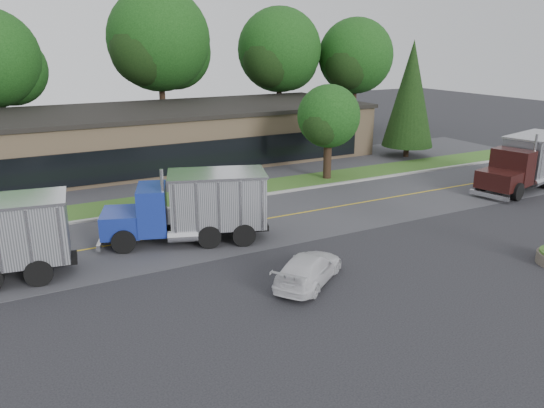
{
  "coord_description": "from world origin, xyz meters",
  "views": [
    {
      "loc": [
        -10.68,
        -15.47,
        9.36
      ],
      "look_at": [
        0.86,
        6.18,
        1.8
      ],
      "focal_mm": 35.0,
      "sensor_mm": 36.0,
      "label": 1
    }
  ],
  "objects": [
    {
      "name": "tree_far_c",
      "position": [
        4.15,
        34.12,
        9.04
      ],
      "size": [
        9.94,
        9.35,
        14.17
      ],
      "color": "#382619",
      "rests_on": "ground"
    },
    {
      "name": "tree_verge",
      "position": [
        10.07,
        15.06,
        4.19
      ],
      "size": [
        4.62,
        4.34,
        6.58
      ],
      "color": "#382619",
      "rests_on": "ground"
    },
    {
      "name": "tree_far_e",
      "position": [
        24.13,
        31.1,
        7.5
      ],
      "size": [
        8.25,
        7.76,
        11.76
      ],
      "color": "#382619",
      "rests_on": "ground"
    },
    {
      "name": "road",
      "position": [
        0.0,
        9.0,
        0.0
      ],
      "size": [
        60.0,
        8.0,
        0.02
      ],
      "primitive_type": "cube",
      "color": "#4C4C51",
      "rests_on": "ground"
    },
    {
      "name": "tree_far_d",
      "position": [
        16.14,
        33.11,
        8.11
      ],
      "size": [
        8.91,
        8.39,
        12.71
      ],
      "color": "#382619",
      "rests_on": "ground"
    },
    {
      "name": "evergreen_right",
      "position": [
        20.0,
        18.0,
        5.22
      ],
      "size": [
        4.18,
        4.18,
        9.51
      ],
      "color": "#382619",
      "rests_on": "ground"
    },
    {
      "name": "center_line",
      "position": [
        0.0,
        9.0,
        0.0
      ],
      "size": [
        60.0,
        0.12,
        0.01
      ],
      "primitive_type": "cube",
      "color": "gold",
      "rests_on": "ground"
    },
    {
      "name": "far_parking",
      "position": [
        0.0,
        20.0,
        0.0
      ],
      "size": [
        60.0,
        7.0,
        0.02
      ],
      "primitive_type": "cube",
      "color": "#4C4C51",
      "rests_on": "ground"
    },
    {
      "name": "strip_mall",
      "position": [
        2.0,
        26.0,
        2.0
      ],
      "size": [
        32.0,
        12.0,
        4.0
      ],
      "primitive_type": "cube",
      "color": "tan",
      "rests_on": "ground"
    },
    {
      "name": "grass_verge",
      "position": [
        0.0,
        15.0,
        0.0
      ],
      "size": [
        60.0,
        3.4,
        0.03
      ],
      "primitive_type": "cube",
      "color": "#356623",
      "rests_on": "ground"
    },
    {
      "name": "dump_truck_blue",
      "position": [
        -2.5,
        7.75,
        1.8
      ],
      "size": [
        8.16,
        4.86,
        3.36
      ],
      "rotation": [
        0.0,
        0.0,
        2.81
      ],
      "color": "black",
      "rests_on": "ground"
    },
    {
      "name": "ground",
      "position": [
        0.0,
        0.0,
        0.0
      ],
      "size": [
        140.0,
        140.0,
        0.0
      ],
      "primitive_type": "plane",
      "color": "#323237",
      "rests_on": "ground"
    },
    {
      "name": "curb",
      "position": [
        0.0,
        13.2,
        0.0
      ],
      "size": [
        60.0,
        0.3,
        0.12
      ],
      "primitive_type": "cube",
      "color": "#9E9E99",
      "rests_on": "ground"
    },
    {
      "name": "dump_truck_maroon",
      "position": [
        20.37,
        6.85,
        1.81
      ],
      "size": [
        8.69,
        4.37,
        3.36
      ],
      "rotation": [
        0.0,
        0.0,
        3.37
      ],
      "color": "black",
      "rests_on": "ground"
    },
    {
      "name": "rally_car",
      "position": [
        -0.18,
        1.11,
        0.61
      ],
      "size": [
        4.41,
        3.87,
        1.22
      ],
      "primitive_type": "imported",
      "rotation": [
        0.0,
        0.0,
        2.2
      ],
      "color": "silver",
      "rests_on": "ground"
    }
  ]
}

